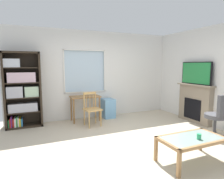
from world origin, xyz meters
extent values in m
cube|color=beige|center=(0.00, 0.00, -0.01)|extent=(6.08, 5.51, 0.02)
cube|color=silver|center=(0.00, 2.26, 0.40)|extent=(5.08, 0.12, 0.80)
cube|color=silver|center=(0.00, 2.26, 2.36)|extent=(5.08, 0.12, 0.57)
cube|color=silver|center=(-1.73, 2.26, 1.44)|extent=(1.63, 0.12, 1.28)
cube|color=silver|center=(1.44, 2.26, 1.44)|extent=(2.20, 0.12, 1.28)
cube|color=silver|center=(-0.29, 2.27, 1.44)|extent=(1.25, 0.02, 1.28)
cube|color=white|center=(-0.29, 2.20, 0.82)|extent=(1.31, 0.06, 0.03)
cube|color=white|center=(-0.29, 2.20, 2.07)|extent=(1.31, 0.06, 0.03)
cube|color=white|center=(-0.92, 2.20, 1.44)|extent=(0.03, 0.06, 1.28)
cube|color=white|center=(0.34, 2.20, 1.44)|extent=(0.03, 0.06, 1.28)
cube|color=silver|center=(2.60, 0.00, 1.32)|extent=(0.12, 4.71, 2.65)
cube|color=#2D2319|center=(-2.44, 2.01, 0.98)|extent=(0.05, 0.38, 1.97)
cube|color=#2D2319|center=(-1.59, 2.01, 0.98)|extent=(0.05, 0.38, 1.97)
cube|color=#2D2319|center=(-2.02, 2.01, 1.94)|extent=(0.90, 0.38, 0.05)
cube|color=#2D2319|center=(-2.02, 2.01, 0.03)|extent=(0.90, 0.38, 0.05)
cube|color=#2D2319|center=(-2.02, 2.19, 0.98)|extent=(0.90, 0.02, 1.97)
cube|color=#2D2319|center=(-2.02, 2.01, 0.41)|extent=(0.85, 0.36, 0.02)
cube|color=#2D2319|center=(-2.02, 2.01, 0.79)|extent=(0.85, 0.36, 0.02)
cube|color=#2D2319|center=(-2.02, 2.01, 1.18)|extent=(0.85, 0.36, 0.02)
cube|color=#2D2319|center=(-2.02, 2.01, 1.56)|extent=(0.85, 0.36, 0.02)
cube|color=#B2B2BC|center=(-2.03, 2.00, 0.53)|extent=(0.70, 0.28, 0.22)
cube|color=#B2B2BC|center=(-2.21, 2.00, 0.95)|extent=(0.37, 0.31, 0.28)
cube|color=#B7D6B2|center=(-1.81, 2.00, 0.94)|extent=(0.34, 0.27, 0.27)
cube|color=beige|center=(-2.03, 2.00, 1.32)|extent=(0.66, 0.30, 0.26)
cube|color=silver|center=(-2.24, 2.00, 1.68)|extent=(0.38, 0.31, 0.21)
cube|color=green|center=(-2.39, 1.99, 0.15)|extent=(0.03, 0.25, 0.20)
cube|color=red|center=(-2.35, 1.99, 0.16)|extent=(0.02, 0.30, 0.22)
cube|color=purple|center=(-2.33, 1.99, 0.18)|extent=(0.02, 0.25, 0.27)
cube|color=red|center=(-2.29, 1.99, 0.16)|extent=(0.04, 0.22, 0.21)
cube|color=white|center=(-2.24, 1.99, 0.16)|extent=(0.04, 0.30, 0.23)
cube|color=green|center=(-2.20, 1.99, 0.18)|extent=(0.02, 0.28, 0.26)
cube|color=white|center=(-2.17, 1.99, 0.17)|extent=(0.03, 0.28, 0.23)
cube|color=yellow|center=(-2.13, 1.99, 0.16)|extent=(0.04, 0.30, 0.22)
cube|color=#286BB2|center=(-2.09, 1.99, 0.15)|extent=(0.04, 0.25, 0.20)
cube|color=olive|center=(-0.38, 1.91, 0.72)|extent=(0.85, 0.46, 0.03)
cylinder|color=olive|center=(-0.76, 1.73, 0.35)|extent=(0.04, 0.04, 0.70)
cylinder|color=olive|center=(-0.01, 1.73, 0.35)|extent=(0.04, 0.04, 0.70)
cylinder|color=olive|center=(-0.76, 2.08, 0.35)|extent=(0.04, 0.04, 0.70)
cylinder|color=olive|center=(-0.01, 2.08, 0.35)|extent=(0.04, 0.04, 0.70)
cube|color=tan|center=(-0.34, 1.36, 0.45)|extent=(0.47, 0.45, 0.04)
cylinder|color=tan|center=(-0.49, 1.17, 0.22)|extent=(0.04, 0.04, 0.43)
cylinder|color=tan|center=(-0.15, 1.22, 0.22)|extent=(0.04, 0.04, 0.43)
cylinder|color=tan|center=(-0.53, 1.49, 0.22)|extent=(0.04, 0.04, 0.43)
cylinder|color=tan|center=(-0.19, 1.54, 0.22)|extent=(0.04, 0.04, 0.43)
cylinder|color=tan|center=(-0.53, 1.49, 0.68)|extent=(0.04, 0.04, 0.45)
cylinder|color=tan|center=(-0.19, 1.54, 0.68)|extent=(0.04, 0.04, 0.45)
cube|color=tan|center=(-0.36, 1.51, 0.87)|extent=(0.36, 0.08, 0.06)
cylinder|color=tan|center=(-0.46, 1.50, 0.65)|extent=(0.02, 0.02, 0.35)
cylinder|color=tan|center=(-0.36, 1.51, 0.65)|extent=(0.02, 0.02, 0.35)
cylinder|color=tan|center=(-0.26, 1.53, 0.65)|extent=(0.02, 0.02, 0.35)
cube|color=#72ADDB|center=(0.36, 1.96, 0.29)|extent=(0.35, 0.40, 0.59)
cube|color=gray|center=(2.45, 0.53, 0.53)|extent=(0.18, 1.06, 1.05)
cube|color=black|center=(2.36, 0.53, 0.39)|extent=(0.03, 0.58, 0.58)
cube|color=gray|center=(2.43, 0.53, 1.07)|extent=(0.26, 1.16, 0.04)
cube|color=black|center=(2.43, 0.53, 1.40)|extent=(0.05, 1.00, 0.63)
cube|color=#237F3D|center=(2.40, 0.53, 1.40)|extent=(0.01, 0.95, 0.58)
cylinder|color=#4C4C51|center=(1.99, -0.51, 0.48)|extent=(0.48, 0.48, 0.09)
cylinder|color=#38383D|center=(1.99, -0.51, 0.24)|extent=(0.06, 0.06, 0.42)
cube|color=#38383D|center=(1.85, -0.50, 0.03)|extent=(0.28, 0.04, 0.03)
cylinder|color=#38383D|center=(1.71, -0.50, 0.03)|extent=(0.05, 0.05, 0.05)
cube|color=#38383D|center=(1.94, -0.64, 0.03)|extent=(0.13, 0.28, 0.03)
cylinder|color=#38383D|center=(1.90, -0.77, 0.03)|extent=(0.05, 0.05, 0.05)
cube|color=#38383D|center=(2.10, -0.59, 0.03)|extent=(0.24, 0.20, 0.03)
cube|color=#38383D|center=(2.11, -0.43, 0.03)|extent=(0.25, 0.19, 0.03)
cylinder|color=#38383D|center=(2.22, -0.35, 0.03)|extent=(0.05, 0.05, 0.05)
cube|color=#38383D|center=(1.95, -0.37, 0.03)|extent=(0.11, 0.28, 0.03)
cylinder|color=#38383D|center=(1.91, -0.24, 0.03)|extent=(0.05, 0.05, 0.05)
cube|color=#8C9E99|center=(0.59, -1.18, 0.42)|extent=(0.99, 0.50, 0.02)
cube|color=#A37547|center=(0.59, -1.46, 0.41)|extent=(1.09, 0.05, 0.05)
cube|color=#A37547|center=(0.59, -0.91, 0.41)|extent=(1.09, 0.05, 0.05)
cube|color=#A37547|center=(0.07, -1.18, 0.41)|extent=(0.05, 0.60, 0.05)
cube|color=#A37547|center=(1.11, -1.18, 0.41)|extent=(0.05, 0.60, 0.05)
cube|color=#A37547|center=(0.07, -1.46, 0.19)|extent=(0.05, 0.05, 0.38)
cube|color=#A37547|center=(0.07, -0.91, 0.19)|extent=(0.05, 0.05, 0.38)
cube|color=#A37547|center=(1.11, -0.91, 0.19)|extent=(0.05, 0.05, 0.38)
cylinder|color=#33B770|center=(0.64, -1.28, 0.48)|extent=(0.07, 0.07, 0.09)
camera|label=1|loc=(-1.87, -3.49, 1.65)|focal=31.02mm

